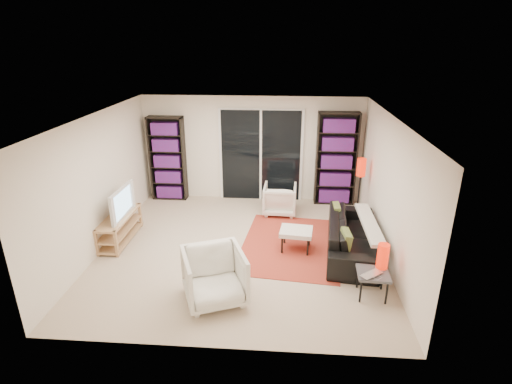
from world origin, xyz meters
TOP-DOWN VIEW (x-y plane):
  - floor at (0.00, 0.00)m, footprint 5.00×5.00m
  - wall_back at (0.00, 2.50)m, footprint 5.00×0.02m
  - wall_front at (0.00, -2.50)m, footprint 5.00×0.02m
  - wall_left at (-2.50, 0.00)m, footprint 0.02×5.00m
  - wall_right at (2.50, 0.00)m, footprint 0.02×5.00m
  - ceiling at (0.00, 0.00)m, footprint 5.00×5.00m
  - sliding_door at (0.20, 2.46)m, footprint 1.92×0.08m
  - bookshelf_left at (-1.95, 2.33)m, footprint 0.80×0.30m
  - bookshelf_right at (1.90, 2.33)m, footprint 0.90×0.30m
  - tv_stand at (-2.31, 0.16)m, footprint 0.41×1.29m
  - tv at (-2.29, 0.16)m, footprint 0.15×0.97m
  - rug at (0.91, 0.21)m, footprint 2.01×2.56m
  - sofa at (1.98, 0.06)m, footprint 1.08×2.23m
  - armchair_back at (0.67, 1.65)m, footprint 0.72×0.73m
  - armchair_front at (-0.21, -1.52)m, footprint 1.10×1.11m
  - ottoman at (0.99, 0.05)m, footprint 0.62×0.52m
  - side_table at (2.08, -1.26)m, footprint 0.48×0.48m
  - laptop at (2.07, -1.38)m, footprint 0.41×0.39m
  - table_lamp at (2.23, -1.11)m, footprint 0.17×0.17m
  - floor_lamp at (2.29, 1.42)m, footprint 0.20×0.20m

SIDE VIEW (x-z plane):
  - floor at x=0.00m, z-range 0.00..0.00m
  - rug at x=0.91m, z-range 0.00..0.01m
  - tv_stand at x=-2.31m, z-range 0.01..0.51m
  - sofa at x=1.98m, z-range 0.00..0.63m
  - armchair_back at x=0.67m, z-range 0.00..0.65m
  - ottoman at x=0.99m, z-range 0.15..0.55m
  - side_table at x=2.08m, z-range 0.15..0.55m
  - armchair_front at x=-0.21m, z-range 0.00..0.78m
  - laptop at x=2.07m, z-range 0.40..0.43m
  - table_lamp at x=2.23m, z-range 0.40..0.78m
  - tv at x=-2.29m, z-range 0.50..1.06m
  - bookshelf_left at x=-1.95m, z-range 0.00..1.95m
  - floor_lamp at x=2.29m, z-range 0.35..1.69m
  - sliding_door at x=0.20m, z-range -0.03..2.13m
  - bookshelf_right at x=1.90m, z-range 0.00..2.10m
  - wall_back at x=0.00m, z-range 0.00..2.40m
  - wall_front at x=0.00m, z-range 0.00..2.40m
  - wall_left at x=-2.50m, z-range 0.00..2.40m
  - wall_right at x=2.50m, z-range 0.00..2.40m
  - ceiling at x=0.00m, z-range 2.39..2.41m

